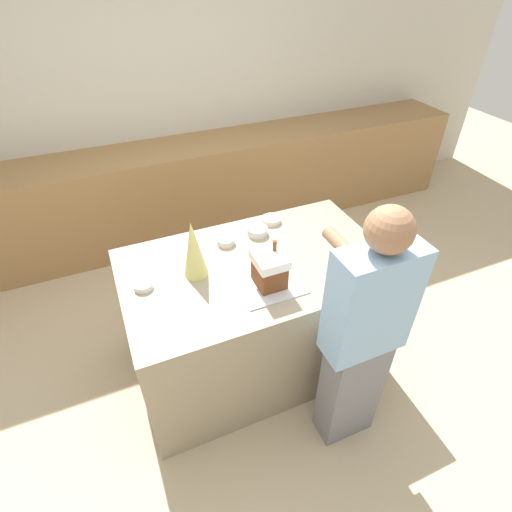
{
  "coord_description": "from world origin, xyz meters",
  "views": [
    {
      "loc": [
        -0.75,
        -1.75,
        2.43
      ],
      "look_at": [
        -0.0,
        0.0,
        0.94
      ],
      "focal_mm": 28.0,
      "sensor_mm": 36.0,
      "label": 1
    }
  ],
  "objects": [
    {
      "name": "candy_bowl_far_right",
      "position": [
        -0.1,
        0.27,
        0.91
      ],
      "size": [
        0.12,
        0.12,
        0.04
      ],
      "color": "silver",
      "rests_on": "kitchen_island"
    },
    {
      "name": "baking_tray",
      "position": [
        -0.01,
        -0.2,
        0.89
      ],
      "size": [
        0.37,
        0.32,
        0.01
      ],
      "color": "silver",
      "rests_on": "kitchen_island"
    },
    {
      "name": "ground_plane",
      "position": [
        0.0,
        0.0,
        0.0
      ],
      "size": [
        12.0,
        12.0,
        0.0
      ],
      "primitive_type": "plane",
      "color": "#C6B28E"
    },
    {
      "name": "candy_bowl_near_tray_left",
      "position": [
        0.28,
        0.39,
        0.9
      ],
      "size": [
        0.13,
        0.13,
        0.04
      ],
      "color": "silver",
      "rests_on": "kitchen_island"
    },
    {
      "name": "back_cabinet_block",
      "position": [
        0.0,
        1.82,
        0.47
      ],
      "size": [
        6.0,
        0.6,
        0.94
      ],
      "color": "#9E7547",
      "rests_on": "ground_plane"
    },
    {
      "name": "gingerbread_house",
      "position": [
        -0.01,
        -0.2,
        1.0
      ],
      "size": [
        0.17,
        0.2,
        0.27
      ],
      "color": "brown",
      "rests_on": "baking_tray"
    },
    {
      "name": "person",
      "position": [
        0.28,
        -0.72,
        0.84
      ],
      "size": [
        0.42,
        0.53,
        1.62
      ],
      "color": "slate",
      "rests_on": "ground_plane"
    },
    {
      "name": "candy_bowl_front_corner",
      "position": [
        0.13,
        0.29,
        0.91
      ],
      "size": [
        0.14,
        0.14,
        0.05
      ],
      "color": "silver",
      "rests_on": "kitchen_island"
    },
    {
      "name": "candy_bowl_far_left",
      "position": [
        -0.68,
        0.05,
        0.9
      ],
      "size": [
        0.11,
        0.11,
        0.04
      ],
      "color": "white",
      "rests_on": "kitchen_island"
    },
    {
      "name": "wall_back",
      "position": [
        0.0,
        2.15,
        1.3
      ],
      "size": [
        8.0,
        0.05,
        2.6
      ],
      "color": "beige",
      "rests_on": "ground_plane"
    },
    {
      "name": "decorative_tree",
      "position": [
        -0.37,
        0.05,
        1.07
      ],
      "size": [
        0.14,
        0.14,
        0.37
      ],
      "color": "#DBD675",
      "rests_on": "kitchen_island"
    },
    {
      "name": "kitchen_island",
      "position": [
        0.0,
        0.0,
        0.44
      ],
      "size": [
        1.65,
        1.0,
        0.88
      ],
      "color": "gray",
      "rests_on": "ground_plane"
    }
  ]
}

